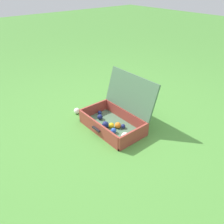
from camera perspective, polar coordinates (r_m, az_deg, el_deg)
The scene contains 3 objects.
ground_plane at distance 2.32m, azimuth -0.36°, elevation -3.76°, with size 16.00×16.00×0.00m, color #4C8C38.
open_suitcase at distance 2.26m, azimuth 1.25°, elevation -1.13°, with size 0.63×0.51×0.50m.
stray_ball_on_grass at distance 2.55m, azimuth -8.87°, elevation 0.28°, with size 0.07×0.07×0.07m, color white.
Camera 1 is at (1.46, -1.21, 1.33)m, focal length 36.23 mm.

